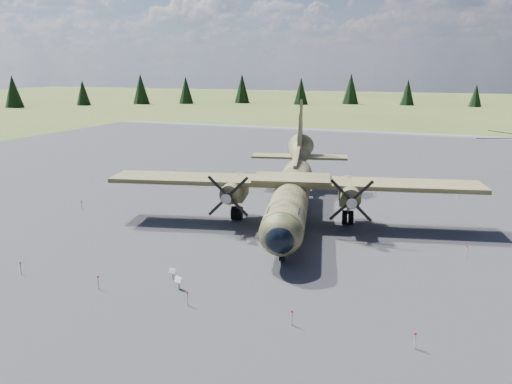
% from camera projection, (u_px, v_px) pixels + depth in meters
% --- Properties ---
extents(ground, '(500.00, 500.00, 0.00)m').
position_uv_depth(ground, '(247.00, 230.00, 40.46)').
color(ground, brown).
rests_on(ground, ground).
extents(apron, '(120.00, 120.00, 0.04)m').
position_uv_depth(apron, '(285.00, 200.00, 49.51)').
color(apron, slate).
rests_on(apron, ground).
extents(transport_plane, '(30.49, 27.32, 10.10)m').
position_uv_depth(transport_plane, '(292.00, 187.00, 42.55)').
color(transport_plane, '#2D361D').
rests_on(transport_plane, ground).
extents(info_placard_left, '(0.49, 0.24, 0.74)m').
position_uv_depth(info_placard_left, '(173.00, 272.00, 30.91)').
color(info_placard_left, gray).
rests_on(info_placard_left, ground).
extents(info_placard_right, '(0.54, 0.35, 0.79)m').
position_uv_depth(info_placard_right, '(178.00, 281.00, 29.53)').
color(info_placard_right, gray).
rests_on(info_placard_right, ground).
extents(barrier_fence, '(33.12, 29.62, 0.85)m').
position_uv_depth(barrier_fence, '(241.00, 224.00, 40.43)').
color(barrier_fence, white).
rests_on(barrier_fence, ground).
extents(treeline, '(311.99, 309.39, 10.85)m').
position_uv_depth(treeline, '(207.00, 153.00, 48.44)').
color(treeline, black).
rests_on(treeline, ground).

